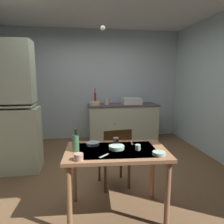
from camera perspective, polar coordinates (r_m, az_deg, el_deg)
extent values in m
plane|color=brown|center=(3.60, -2.44, -15.71)|extent=(5.27, 5.27, 0.00)
cube|color=silver|center=(5.25, -5.01, 7.36)|extent=(4.37, 0.10, 2.67)
cube|color=beige|center=(3.82, -27.25, -6.92)|extent=(1.09, 0.48, 1.05)
cube|color=beige|center=(3.68, -28.05, 1.47)|extent=(0.98, 0.43, 0.02)
cube|color=beige|center=(5.10, 2.95, -2.96)|extent=(1.63, 0.60, 0.86)
cube|color=#51434A|center=(5.02, 3.00, 1.97)|extent=(1.66, 0.63, 0.03)
sphere|color=#2D2823|center=(4.75, 0.83, -3.38)|extent=(0.02, 0.02, 0.02)
cube|color=silver|center=(5.06, 5.43, 3.03)|extent=(0.44, 0.34, 0.15)
cube|color=black|center=(5.05, 5.45, 3.83)|extent=(0.38, 0.28, 0.01)
cylinder|color=#B21E19|center=(4.96, -4.62, 3.66)|extent=(0.05, 0.05, 0.28)
cylinder|color=#B21E19|center=(4.88, -4.57, 4.75)|extent=(0.03, 0.12, 0.03)
cylinder|color=#A62919|center=(5.00, -4.70, 5.90)|extent=(0.02, 0.16, 0.12)
cylinder|color=beige|center=(4.87, -4.70, 2.38)|extent=(0.25, 0.25, 0.08)
cylinder|color=beige|center=(4.97, -1.41, 2.99)|extent=(0.12, 0.12, 0.16)
cube|color=#9D6D48|center=(2.31, 1.22, -10.69)|extent=(1.15, 0.74, 0.04)
cube|color=white|center=(2.30, 1.22, -10.30)|extent=(0.89, 0.58, 0.00)
cylinder|color=#976A43|center=(2.23, -11.69, -22.51)|extent=(0.06, 0.06, 0.72)
cylinder|color=#96684C|center=(2.34, 14.95, -21.10)|extent=(0.06, 0.06, 0.72)
cylinder|color=#976A49|center=(2.71, -10.32, -16.36)|extent=(0.06, 0.06, 0.72)
cylinder|color=#A26B46|center=(2.80, 11.01, -15.54)|extent=(0.06, 0.06, 0.72)
cube|color=#4F341A|center=(3.02, 0.45, -12.04)|extent=(0.45, 0.45, 0.03)
cube|color=#50361A|center=(2.77, 1.63, -9.12)|extent=(0.38, 0.08, 0.42)
cylinder|color=#4F341A|center=(3.30, 2.43, -14.23)|extent=(0.04, 0.04, 0.41)
cylinder|color=#4F341A|center=(3.21, -3.50, -14.95)|extent=(0.04, 0.04, 0.41)
cylinder|color=#4F341A|center=(3.01, 4.69, -16.71)|extent=(0.04, 0.04, 0.41)
cylinder|color=#4F341A|center=(2.92, -1.84, -17.63)|extent=(0.04, 0.04, 0.41)
cylinder|color=#9EB2C6|center=(2.45, -5.27, -8.63)|extent=(0.15, 0.15, 0.03)
cylinder|color=#ADD1C1|center=(2.32, 1.24, -9.63)|extent=(0.17, 0.17, 0.04)
cylinder|color=#ADD1C1|center=(2.20, 12.74, -11.00)|extent=(0.13, 0.13, 0.03)
cylinder|color=tan|center=(2.54, 1.10, -7.69)|extent=(0.07, 0.07, 0.06)
cylinder|color=#ADD1C1|center=(2.30, 7.09, -9.59)|extent=(0.06, 0.06, 0.06)
cylinder|color=tan|center=(2.04, -9.13, -12.06)|extent=(0.09, 0.09, 0.07)
cylinder|color=#4C7F56|center=(2.26, -9.92, -8.44)|extent=(0.07, 0.07, 0.18)
cylinder|color=#4C7F56|center=(2.23, -10.01, -5.44)|extent=(0.03, 0.03, 0.07)
cube|color=silver|center=(2.54, 5.40, -8.31)|extent=(0.04, 0.18, 0.00)
cube|color=beige|center=(2.13, -2.24, -11.91)|extent=(0.11, 0.11, 0.00)
sphere|color=#F9EFCC|center=(3.57, -2.53, 21.98)|extent=(0.08, 0.08, 0.08)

